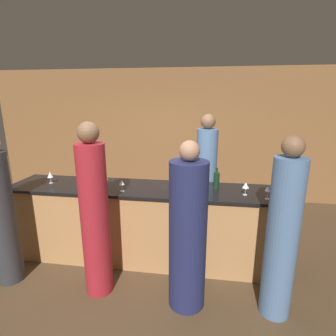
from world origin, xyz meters
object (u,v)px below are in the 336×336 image
at_px(guest_1, 188,234).
at_px(wine_bottle_0, 216,180).
at_px(guest_3, 95,217).
at_px(bartender, 206,182).
at_px(guest_2, 282,236).
at_px(guest_0, 2,215).

xyz_separation_m(guest_1, wine_bottle_0, (0.30, 0.85, 0.33)).
bearing_deg(guest_1, guest_3, 176.88).
height_order(bartender, guest_3, bartender).
distance_m(guest_2, guest_3, 1.94).
relative_size(guest_1, wine_bottle_0, 6.41).
xyz_separation_m(guest_0, guest_3, (1.15, -0.01, 0.07)).
relative_size(bartender, wine_bottle_0, 7.00).
height_order(guest_0, guest_1, guest_0).
xyz_separation_m(bartender, wine_bottle_0, (0.13, -0.64, 0.23)).
relative_size(bartender, guest_1, 1.09).
height_order(guest_2, guest_3, guest_3).
xyz_separation_m(guest_0, guest_1, (2.17, -0.07, -0.03)).
distance_m(guest_0, guest_1, 2.17).
bearing_deg(guest_0, wine_bottle_0, 17.59).
height_order(guest_1, guest_3, guest_3).
distance_m(bartender, guest_0, 2.73).
bearing_deg(wine_bottle_0, bartender, 101.70).
height_order(guest_0, guest_2, guest_2).
xyz_separation_m(guest_2, wine_bottle_0, (-0.62, 0.84, 0.28)).
bearing_deg(bartender, wine_bottle_0, 101.70).
distance_m(guest_0, wine_bottle_0, 2.61).
distance_m(guest_1, wine_bottle_0, 0.96).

